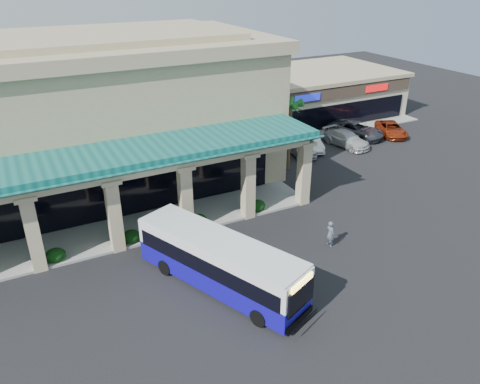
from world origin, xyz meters
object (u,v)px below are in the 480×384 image
pedestrian (330,234)px  transit_bus (219,264)px  car_red (346,139)px  car_white (310,141)px  car_extra (391,129)px  car_gray (356,130)px  car_silver (300,147)px

pedestrian → transit_bus: bearing=90.7°
pedestrian → car_red: (12.26, 13.58, -0.13)m
transit_bus → car_white: 22.39m
transit_bus → pedestrian: (7.76, 0.57, -0.62)m
car_white → car_red: car_white is taller
pedestrian → car_extra: pedestrian is taller
pedestrian → car_extra: 23.13m
pedestrian → car_gray: 21.17m
transit_bus → pedestrian: transit_bus is taller
car_silver → car_red: bearing=6.2°
car_gray → car_extra: size_ratio=1.20×
transit_bus → car_white: (16.47, 15.16, -0.72)m
transit_bus → car_gray: size_ratio=1.87×
pedestrian → car_red: 18.30m
transit_bus → car_silver: (14.81, 14.36, -0.73)m
car_white → car_gray: 6.08m
car_red → car_extra: bearing=-3.9°
car_gray → pedestrian: bearing=-152.6°
car_extra → pedestrian: bearing=-119.0°
car_white → car_extra: size_ratio=0.97×
transit_bus → car_gray: (22.52, 15.74, -0.69)m
car_red → car_gray: size_ratio=0.88×
car_silver → car_white: size_ratio=0.95×
car_white → car_gray: car_gray is taller
car_red → car_extra: size_ratio=1.06×
car_white → car_red: size_ratio=0.92×
transit_bus → car_extra: size_ratio=2.24×
car_white → transit_bus: bearing=-119.9°
car_silver → pedestrian: bearing=-108.6°
car_gray → car_extra: car_gray is taller
pedestrian → car_white: bearing=-34.3°
car_white → car_gray: bearing=22.9°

